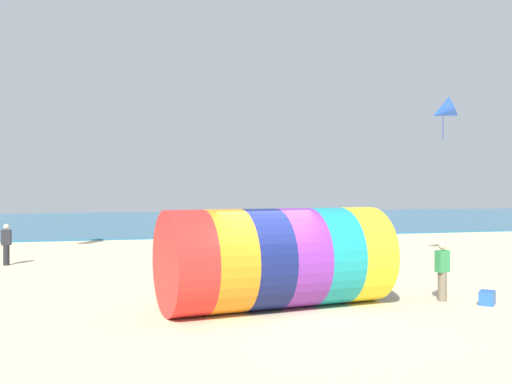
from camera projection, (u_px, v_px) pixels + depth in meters
ground_plane at (270, 316)px, 13.65m from camera, size 120.00×120.00×0.00m
sea at (147, 221)px, 54.11m from camera, size 120.00×40.00×0.10m
giant_inflatable_tube at (277, 258)px, 14.55m from camera, size 6.14×3.35×2.54m
kite_handler at (442, 271)px, 15.43m from camera, size 0.40×0.30×1.61m
kite_blue_delta at (443, 111)px, 24.33m from camera, size 1.49×1.40×1.83m
bystander_near_water at (375, 242)px, 23.14m from camera, size 0.41×0.41×1.71m
bystander_mid_beach at (6, 244)px, 22.71m from camera, size 0.37×0.24×1.65m
cooler_box at (487, 298)px, 14.94m from camera, size 0.62×0.62×0.36m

